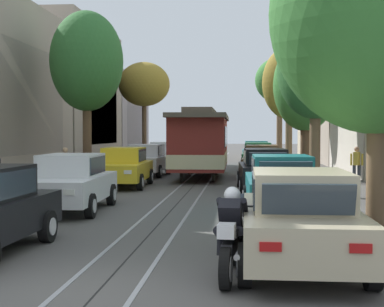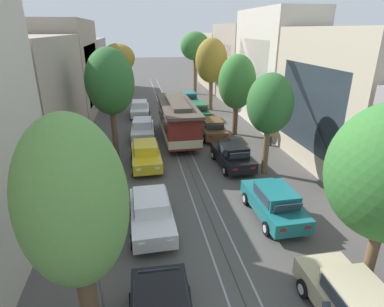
# 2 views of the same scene
# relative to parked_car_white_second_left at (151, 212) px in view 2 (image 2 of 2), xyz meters

# --- Properties ---
(ground_plane) EXTENTS (160.00, 160.00, 0.00)m
(ground_plane) POSITION_rel_parked_car_white_second_left_xyz_m (2.78, 12.78, -0.80)
(ground_plane) COLOR #4C4947
(trolley_track_rails) EXTENTS (1.14, 60.50, 0.01)m
(trolley_track_rails) POSITION_rel_parked_car_white_second_left_xyz_m (2.78, 16.03, -0.79)
(trolley_track_rails) COLOR gray
(trolley_track_rails) RESTS_ON ground
(building_facade_left) EXTENTS (5.59, 52.20, 10.32)m
(building_facade_left) POSITION_rel_parked_car_white_second_left_xyz_m (-7.13, 15.40, 3.61)
(building_facade_left) COLOR beige
(building_facade_left) RESTS_ON ground
(building_facade_right) EXTENTS (4.72, 52.20, 10.15)m
(building_facade_right) POSITION_rel_parked_car_white_second_left_xyz_m (12.42, 16.66, 3.46)
(building_facade_right) COLOR gray
(building_facade_right) RESTS_ON ground
(parked_car_white_second_left) EXTENTS (2.08, 4.39, 1.58)m
(parked_car_white_second_left) POSITION_rel_parked_car_white_second_left_xyz_m (0.00, 0.00, 0.00)
(parked_car_white_second_left) COLOR silver
(parked_car_white_second_left) RESTS_ON ground
(parked_car_yellow_mid_left) EXTENTS (2.06, 4.39, 1.58)m
(parked_car_yellow_mid_left) POSITION_rel_parked_car_white_second_left_xyz_m (0.04, 7.07, 0.00)
(parked_car_yellow_mid_left) COLOR gold
(parked_car_yellow_mid_left) RESTS_ON ground
(parked_car_white_fourth_left) EXTENTS (2.11, 4.41, 1.58)m
(parked_car_white_fourth_left) POSITION_rel_parked_car_white_second_left_xyz_m (-0.00, 12.91, 0.00)
(parked_car_white_fourth_left) COLOR silver
(parked_car_white_fourth_left) RESTS_ON ground
(parked_car_white_fifth_left) EXTENTS (2.09, 4.40, 1.58)m
(parked_car_white_fifth_left) POSITION_rel_parked_car_white_second_left_xyz_m (-0.08, 20.07, 0.00)
(parked_car_white_fifth_left) COLOR silver
(parked_car_white_fifth_left) RESTS_ON ground
(parked_car_teal_second_right) EXTENTS (2.05, 4.38, 1.58)m
(parked_car_teal_second_right) POSITION_rel_parked_car_white_second_left_xyz_m (5.80, -0.13, 0.00)
(parked_car_teal_second_right) COLOR #196B70
(parked_car_teal_second_right) RESTS_ON ground
(parked_car_black_mid_right) EXTENTS (2.12, 4.41, 1.58)m
(parked_car_black_mid_right) POSITION_rel_parked_car_white_second_left_xyz_m (5.60, 6.04, 0.00)
(parked_car_black_mid_right) COLOR black
(parked_car_black_mid_right) RESTS_ON ground
(parked_car_brown_fourth_right) EXTENTS (2.09, 4.40, 1.58)m
(parked_car_brown_fourth_right) POSITION_rel_parked_car_white_second_left_xyz_m (5.69, 12.13, 0.00)
(parked_car_brown_fourth_right) COLOR brown
(parked_car_brown_fourth_right) RESTS_ON ground
(parked_car_green_fifth_right) EXTENTS (2.03, 4.38, 1.58)m
(parked_car_green_fifth_right) POSITION_rel_parked_car_white_second_left_xyz_m (5.68, 18.24, 0.00)
(parked_car_green_fifth_right) COLOR #1E6038
(parked_car_green_fifth_right) RESTS_ON ground
(parked_car_teal_sixth_right) EXTENTS (2.04, 4.38, 1.58)m
(parked_car_teal_sixth_right) POSITION_rel_parked_car_white_second_left_xyz_m (5.71, 24.17, 0.00)
(parked_car_teal_sixth_right) COLOR #196B70
(parked_car_teal_sixth_right) RESTS_ON ground
(street_tree_kerb_left_near) EXTENTS (2.59, 2.71, 6.86)m
(street_tree_kerb_left_near) POSITION_rel_parked_car_white_second_left_xyz_m (-1.94, -5.54, 3.79)
(street_tree_kerb_left_near) COLOR brown
(street_tree_kerb_left_near) RESTS_ON ground
(street_tree_kerb_left_second) EXTENTS (3.16, 3.29, 7.45)m
(street_tree_kerb_left_second) POSITION_rel_parked_car_white_second_left_xyz_m (-1.98, 9.03, 4.44)
(street_tree_kerb_left_second) COLOR brown
(street_tree_kerb_left_second) RESTS_ON ground
(street_tree_kerb_left_mid) EXTENTS (3.56, 3.51, 7.05)m
(street_tree_kerb_left_mid) POSITION_rel_parked_car_white_second_left_xyz_m (-2.03, 24.18, 4.68)
(street_tree_kerb_left_mid) COLOR brown
(street_tree_kerb_left_mid) RESTS_ON ground
(street_tree_kerb_right_second) EXTENTS (2.68, 2.83, 6.20)m
(street_tree_kerb_right_second) POSITION_rel_parked_car_white_second_left_xyz_m (7.28, 4.70, 3.58)
(street_tree_kerb_right_second) COLOR brown
(street_tree_kerb_right_second) RESTS_ON ground
(street_tree_kerb_right_mid) EXTENTS (3.08, 2.69, 6.65)m
(street_tree_kerb_right_mid) POSITION_rel_parked_car_white_second_left_xyz_m (7.78, 12.58, 3.60)
(street_tree_kerb_right_mid) COLOR brown
(street_tree_kerb_right_mid) RESTS_ON ground
(street_tree_kerb_right_fourth) EXTENTS (3.43, 2.82, 7.64)m
(street_tree_kerb_right_fourth) POSITION_rel_parked_car_white_second_left_xyz_m (7.72, 21.52, 4.47)
(street_tree_kerb_right_fourth) COLOR brown
(street_tree_kerb_right_fourth) RESTS_ON ground
(street_tree_kerb_right_far) EXTENTS (3.91, 3.15, 8.18)m
(street_tree_kerb_right_far) POSITION_rel_parked_car_white_second_left_xyz_m (7.73, 31.08, 5.45)
(street_tree_kerb_right_far) COLOR brown
(street_tree_kerb_right_far) RESTS_ON ground
(cable_car_trolley) EXTENTS (2.66, 9.15, 3.28)m
(cable_car_trolley) POSITION_rel_parked_car_white_second_left_xyz_m (2.78, 11.87, 0.86)
(cable_car_trolley) COLOR maroon
(cable_car_trolley) RESTS_ON ground
(pedestrian_on_left_pavement) EXTENTS (0.55, 0.42, 1.58)m
(pedestrian_on_left_pavement) POSITION_rel_parked_car_white_second_left_xyz_m (9.62, 9.39, 0.09)
(pedestrian_on_left_pavement) COLOR #282D38
(pedestrian_on_left_pavement) RESTS_ON ground
(pedestrian_on_right_pavement) EXTENTS (0.55, 0.29, 1.58)m
(pedestrian_on_right_pavement) POSITION_rel_parked_car_white_second_left_xyz_m (-2.41, 7.25, 0.09)
(pedestrian_on_right_pavement) COLOR #282D38
(pedestrian_on_right_pavement) RESTS_ON ground
(pedestrian_crossing_far) EXTENTS (0.55, 0.40, 1.66)m
(pedestrian_crossing_far) POSITION_rel_parked_car_white_second_left_xyz_m (-3.15, 2.01, 0.14)
(pedestrian_crossing_far) COLOR slate
(pedestrian_crossing_far) RESTS_ON ground
(fire_hydrant) EXTENTS (0.40, 0.22, 0.84)m
(fire_hydrant) POSITION_rel_parked_car_white_second_left_xyz_m (-1.64, -1.71, -0.38)
(fire_hydrant) COLOR gold
(fire_hydrant) RESTS_ON ground
(street_sign_post) EXTENTS (0.36, 0.08, 2.97)m
(street_sign_post) POSITION_rel_parked_car_white_second_left_xyz_m (-1.69, -4.92, 1.03)
(street_sign_post) COLOR slate
(street_sign_post) RESTS_ON ground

